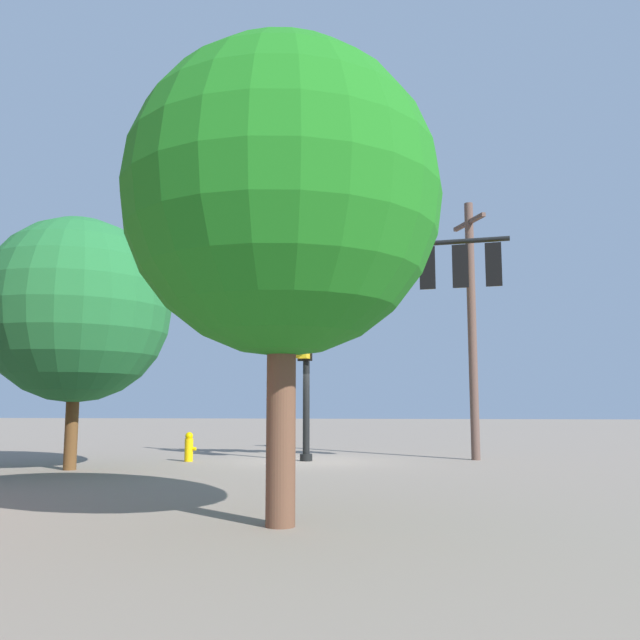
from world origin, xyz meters
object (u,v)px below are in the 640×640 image
fire_hydrant (189,447)px  tree_mid (77,310)px  tree_near (283,200)px  utility_pole (472,323)px  signal_pole_assembly (373,290)px

fire_hydrant → tree_mid: size_ratio=0.13×
tree_near → tree_mid: tree_near is taller
utility_pole → tree_mid: utility_pole is taller
signal_pole_assembly → tree_near: (-0.91, -10.00, -0.43)m
utility_pole → tree_mid: 11.23m
tree_near → tree_mid: bearing=133.0°
utility_pole → tree_mid: size_ratio=1.22×
signal_pole_assembly → tree_mid: signal_pole_assembly is taller
fire_hydrant → tree_near: 11.42m
utility_pole → tree_near: (-3.85, -11.26, 0.42)m
tree_near → tree_mid: size_ratio=1.05×
signal_pole_assembly → utility_pole: size_ratio=0.88×
signal_pole_assembly → tree_near: signal_pole_assembly is taller
fire_hydrant → tree_near: bearing=-65.8°
signal_pole_assembly → tree_near: bearing=-95.2°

